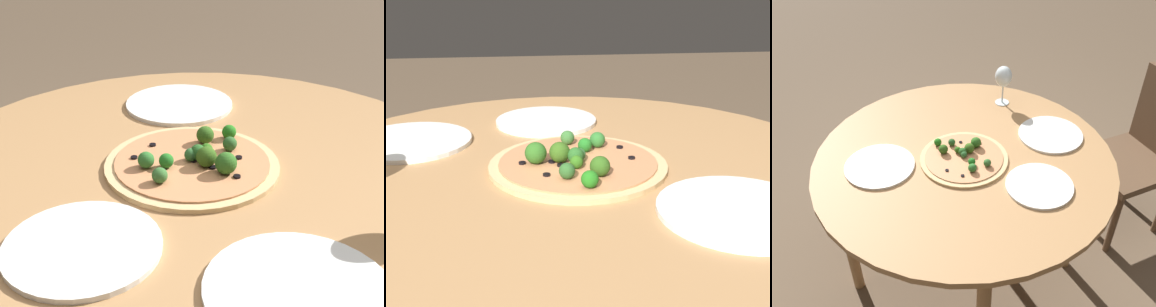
% 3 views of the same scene
% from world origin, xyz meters
% --- Properties ---
extents(dining_table, '(1.21, 1.21, 0.78)m').
position_xyz_m(dining_table, '(0.00, 0.00, 0.70)').
color(dining_table, '#A87A4C').
rests_on(dining_table, ground_plane).
extents(pizza, '(0.35, 0.35, 0.06)m').
position_xyz_m(pizza, '(0.01, 0.01, 0.79)').
color(pizza, tan).
rests_on(pizza, dining_table).
extents(plate_near, '(0.25, 0.25, 0.01)m').
position_xyz_m(plate_near, '(-0.03, 0.33, 0.78)').
color(plate_near, white).
rests_on(plate_near, dining_table).
extents(plate_far, '(0.27, 0.27, 0.01)m').
position_xyz_m(plate_far, '(0.26, -0.22, 0.78)').
color(plate_far, white).
rests_on(plate_far, dining_table).
extents(plate_side, '(0.28, 0.28, 0.01)m').
position_xyz_m(plate_side, '(-0.34, 0.20, 0.78)').
color(plate_side, white).
rests_on(plate_side, dining_table).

